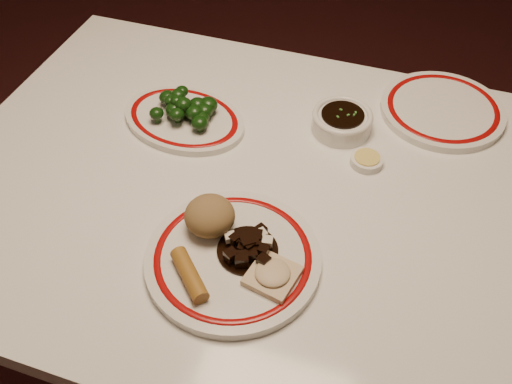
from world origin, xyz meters
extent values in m
plane|color=black|center=(0.00, 0.00, 0.00)|extent=(7.00, 7.00, 0.00)
cube|color=white|center=(0.00, 0.00, 0.73)|extent=(1.20, 0.90, 0.04)
cylinder|color=black|center=(-0.54, 0.39, 0.35)|extent=(0.06, 0.06, 0.71)
cylinder|color=black|center=(0.54, 0.39, 0.35)|extent=(0.06, 0.06, 0.71)
cylinder|color=silver|center=(0.03, -0.18, 0.76)|extent=(0.32, 0.32, 0.02)
torus|color=#8A0707|center=(0.03, -0.18, 0.77)|extent=(0.28, 0.28, 0.00)
ellipsoid|color=olive|center=(-0.03, -0.14, 0.80)|extent=(0.09, 0.09, 0.06)
cylinder|color=olive|center=(-0.02, -0.25, 0.78)|extent=(0.09, 0.09, 0.03)
cube|color=#CAB48F|center=(0.10, -0.20, 0.77)|extent=(0.09, 0.09, 0.01)
ellipsoid|color=#CAB48F|center=(0.10, -0.20, 0.78)|extent=(0.06, 0.06, 0.02)
cylinder|color=black|center=(0.05, -0.17, 0.77)|extent=(0.10, 0.10, 0.00)
cube|color=black|center=(0.05, -0.12, 0.78)|extent=(0.02, 0.02, 0.02)
cube|color=black|center=(0.04, -0.17, 0.78)|extent=(0.02, 0.02, 0.02)
cube|color=black|center=(0.08, -0.19, 0.78)|extent=(0.02, 0.02, 0.02)
cube|color=black|center=(0.05, -0.16, 0.78)|extent=(0.02, 0.02, 0.02)
cube|color=black|center=(0.02, -0.16, 0.79)|extent=(0.02, 0.02, 0.01)
cube|color=black|center=(0.05, -0.16, 0.79)|extent=(0.03, 0.03, 0.02)
cube|color=black|center=(0.06, -0.18, 0.78)|extent=(0.02, 0.02, 0.02)
cube|color=black|center=(0.05, -0.17, 0.79)|extent=(0.03, 0.03, 0.02)
cube|color=black|center=(0.05, -0.16, 0.79)|extent=(0.03, 0.03, 0.02)
cube|color=black|center=(0.03, -0.15, 0.78)|extent=(0.02, 0.02, 0.02)
cube|color=black|center=(0.05, -0.15, 0.78)|extent=(0.03, 0.03, 0.02)
cube|color=black|center=(0.03, -0.19, 0.79)|extent=(0.03, 0.03, 0.02)
cube|color=black|center=(0.07, -0.17, 0.79)|extent=(0.02, 0.02, 0.02)
cube|color=black|center=(0.05, -0.14, 0.78)|extent=(0.02, 0.02, 0.02)
cube|color=black|center=(0.05, -0.19, 0.78)|extent=(0.03, 0.03, 0.02)
cube|color=black|center=(0.07, -0.16, 0.79)|extent=(0.02, 0.02, 0.01)
cube|color=black|center=(0.03, -0.15, 0.78)|extent=(0.03, 0.03, 0.02)
cube|color=black|center=(0.05, -0.14, 0.78)|extent=(0.03, 0.03, 0.02)
cube|color=black|center=(0.05, -0.17, 0.78)|extent=(0.02, 0.02, 0.02)
cube|color=beige|center=(0.06, -0.13, 0.78)|extent=(0.02, 0.02, 0.01)
cube|color=beige|center=(0.01, -0.16, 0.79)|extent=(0.02, 0.02, 0.01)
cube|color=beige|center=(0.07, -0.15, 0.79)|extent=(0.02, 0.02, 0.01)
torus|color=#8A0707|center=(-0.20, 0.13, 0.77)|extent=(0.27, 0.27, 0.00)
cylinder|color=#23471C|center=(-0.17, 0.12, 0.77)|extent=(0.01, 0.01, 0.02)
ellipsoid|color=black|center=(-0.17, 0.12, 0.79)|extent=(0.04, 0.04, 0.03)
cylinder|color=#23471C|center=(-0.24, 0.09, 0.77)|extent=(0.01, 0.01, 0.01)
ellipsoid|color=black|center=(-0.24, 0.09, 0.79)|extent=(0.03, 0.03, 0.02)
cylinder|color=#23471C|center=(-0.15, 0.10, 0.77)|extent=(0.01, 0.01, 0.01)
ellipsoid|color=black|center=(-0.15, 0.10, 0.79)|extent=(0.03, 0.03, 0.03)
cylinder|color=#23471C|center=(-0.20, 0.12, 0.77)|extent=(0.01, 0.01, 0.01)
ellipsoid|color=black|center=(-0.20, 0.12, 0.79)|extent=(0.04, 0.04, 0.03)
cylinder|color=#23471C|center=(-0.21, 0.11, 0.77)|extent=(0.01, 0.01, 0.01)
ellipsoid|color=black|center=(-0.21, 0.11, 0.79)|extent=(0.04, 0.04, 0.03)
cylinder|color=#23471C|center=(-0.15, 0.15, 0.77)|extent=(0.01, 0.01, 0.01)
ellipsoid|color=black|center=(-0.15, 0.15, 0.79)|extent=(0.04, 0.04, 0.03)
cylinder|color=#23471C|center=(-0.18, 0.13, 0.77)|extent=(0.01, 0.01, 0.01)
ellipsoid|color=black|center=(-0.18, 0.13, 0.79)|extent=(0.04, 0.04, 0.03)
cylinder|color=#23471C|center=(-0.17, 0.14, 0.77)|extent=(0.01, 0.01, 0.01)
ellipsoid|color=black|center=(-0.17, 0.14, 0.79)|extent=(0.04, 0.04, 0.03)
cylinder|color=#23471C|center=(-0.15, 0.13, 0.77)|extent=(0.01, 0.01, 0.01)
ellipsoid|color=black|center=(-0.15, 0.13, 0.79)|extent=(0.04, 0.04, 0.03)
cylinder|color=#23471C|center=(-0.24, 0.15, 0.77)|extent=(0.01, 0.01, 0.01)
ellipsoid|color=black|center=(-0.24, 0.15, 0.79)|extent=(0.04, 0.04, 0.03)
cylinder|color=#23471C|center=(-0.19, 0.12, 0.77)|extent=(0.01, 0.01, 0.01)
ellipsoid|color=black|center=(-0.19, 0.12, 0.79)|extent=(0.04, 0.04, 0.03)
cylinder|color=#23471C|center=(-0.21, 0.12, 0.77)|extent=(0.01, 0.01, 0.01)
ellipsoid|color=black|center=(-0.21, 0.12, 0.79)|extent=(0.03, 0.03, 0.03)
cylinder|color=#23471C|center=(-0.21, 0.11, 0.77)|extent=(0.01, 0.01, 0.01)
ellipsoid|color=black|center=(-0.21, 0.11, 0.78)|extent=(0.03, 0.03, 0.02)
cylinder|color=#23471C|center=(-0.17, 0.12, 0.77)|extent=(0.01, 0.01, 0.01)
ellipsoid|color=black|center=(-0.17, 0.12, 0.79)|extent=(0.03, 0.03, 0.02)
cylinder|color=#23471C|center=(-0.15, 0.11, 0.77)|extent=(0.01, 0.01, 0.01)
ellipsoid|color=black|center=(-0.15, 0.11, 0.78)|extent=(0.03, 0.03, 0.03)
cylinder|color=#23471C|center=(-0.20, 0.11, 0.77)|extent=(0.01, 0.01, 0.01)
ellipsoid|color=black|center=(-0.20, 0.11, 0.79)|extent=(0.03, 0.03, 0.02)
ellipsoid|color=black|center=(-0.21, 0.14, 0.80)|extent=(0.03, 0.03, 0.03)
ellipsoid|color=black|center=(-0.22, 0.13, 0.80)|extent=(0.03, 0.03, 0.02)
ellipsoid|color=black|center=(-0.20, 0.10, 0.79)|extent=(0.03, 0.03, 0.02)
ellipsoid|color=black|center=(-0.21, 0.12, 0.80)|extent=(0.03, 0.03, 0.02)
ellipsoid|color=black|center=(-0.21, 0.16, 0.80)|extent=(0.03, 0.03, 0.02)
ellipsoid|color=black|center=(-0.19, 0.13, 0.80)|extent=(0.03, 0.03, 0.03)
ellipsoid|color=black|center=(-0.19, 0.12, 0.80)|extent=(0.03, 0.03, 0.03)
ellipsoid|color=black|center=(-0.21, 0.13, 0.80)|extent=(0.03, 0.03, 0.03)
cylinder|color=silver|center=(0.12, 0.21, 0.77)|extent=(0.12, 0.12, 0.04)
cylinder|color=black|center=(0.12, 0.21, 0.79)|extent=(0.09, 0.09, 0.00)
cylinder|color=silver|center=(0.13, 0.20, 0.76)|extent=(0.06, 0.06, 0.02)
cylinder|color=#B90D0B|center=(0.13, 0.20, 0.77)|extent=(0.05, 0.05, 0.00)
cylinder|color=silver|center=(0.19, 0.12, 0.76)|extent=(0.06, 0.06, 0.02)
cylinder|color=#DDC55B|center=(0.19, 0.12, 0.77)|extent=(0.05, 0.05, 0.00)
cylinder|color=silver|center=(0.31, 0.33, 0.76)|extent=(0.33, 0.33, 0.02)
torus|color=#8A0707|center=(0.31, 0.33, 0.77)|extent=(0.28, 0.28, 0.00)
camera|label=1|loc=(0.24, -0.70, 1.53)|focal=40.00mm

